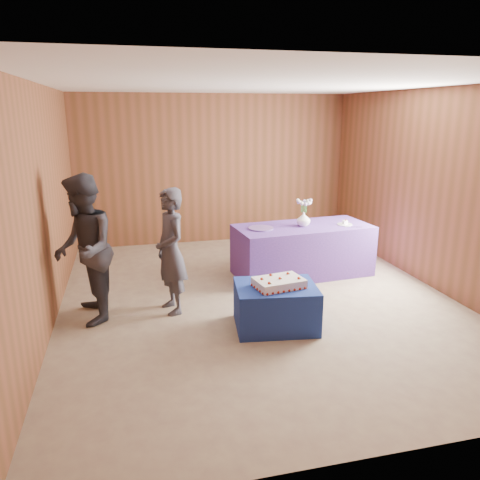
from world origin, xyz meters
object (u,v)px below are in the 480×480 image
object	(u,v)px
serving_table	(302,250)
sheet_cake	(279,283)
vase	(304,219)
cake_table	(276,306)
guest_right	(84,250)
guest_left	(171,251)

from	to	relation	value
serving_table	sheet_cake	size ratio (longest dim) A/B	3.28
serving_table	vase	bearing A→B (deg)	-110.02
cake_table	vase	xyz separation A→B (m)	(0.94, 1.62, 0.60)
guest_right	sheet_cake	bearing A→B (deg)	64.32
serving_table	guest_left	world-z (taller)	guest_left
sheet_cake	vase	bearing A→B (deg)	51.31
guest_left	guest_right	size ratio (longest dim) A/B	0.89
vase	guest_right	xyz separation A→B (m)	(-3.02, -0.93, 0.01)
serving_table	guest_right	distance (m)	3.20
serving_table	guest_left	size ratio (longest dim) A/B	1.30
sheet_cake	guest_left	distance (m)	1.37
guest_right	vase	bearing A→B (deg)	100.67
vase	guest_right	size ratio (longest dim) A/B	0.12
cake_table	vase	distance (m)	1.97
vase	guest_left	xyz separation A→B (m)	(-2.04, -0.90, -0.09)
serving_table	guest_left	xyz separation A→B (m)	(-2.04, -0.91, 0.39)
serving_table	guest_right	xyz separation A→B (m)	(-3.02, -0.94, 0.49)
cake_table	sheet_cake	size ratio (longest dim) A/B	1.48
serving_table	guest_right	bearing A→B (deg)	-167.56
vase	cake_table	bearing A→B (deg)	-120.11
serving_table	guest_right	size ratio (longest dim) A/B	1.15
guest_left	guest_right	bearing A→B (deg)	-102.12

